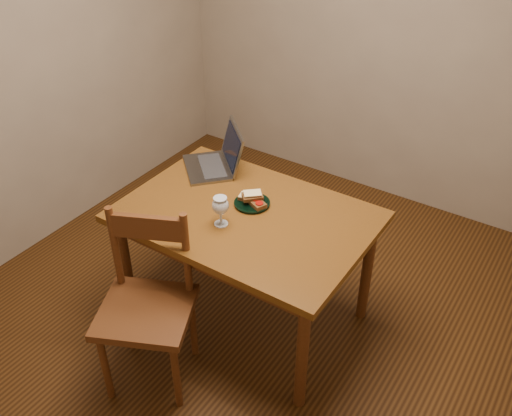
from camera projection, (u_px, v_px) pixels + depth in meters
The scene contains 11 objects.
floor at pixel (255, 303), 3.51m from camera, with size 3.20×3.20×0.02m, color black.
back_wall at pixel (386, 23), 3.86m from camera, with size 3.20×0.02×2.60m, color gray.
left_wall at pixel (36, 45), 3.48m from camera, with size 0.02×3.20×2.60m, color gray.
table at pixel (246, 227), 3.04m from camera, with size 1.30×0.90×0.74m.
chair at pixel (146, 299), 2.78m from camera, with size 0.59×0.58×0.48m.
plate at pixel (252, 203), 3.06m from camera, with size 0.20×0.20×0.02m, color black.
sandwich_cheese at pixel (248, 197), 3.07m from camera, with size 0.10×0.06×0.03m, color #381E0C, non-canonical shape.
sandwich_tomato at pixel (257, 203), 3.02m from camera, with size 0.11×0.06×0.03m, color #381E0C, non-canonical shape.
sandwich_top at pixel (252, 196), 3.03m from camera, with size 0.11×0.06×0.03m, color #381E0C, non-canonical shape.
milk_glass at pixel (221, 211), 2.87m from camera, with size 0.09×0.09×0.17m, color white, non-canonical shape.
laptop at pixel (219, 158), 3.35m from camera, with size 0.47×0.46×0.25m.
Camera 1 is at (1.40, -2.12, 2.48)m, focal length 40.00 mm.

